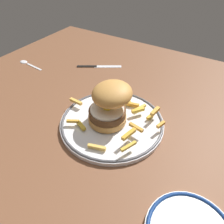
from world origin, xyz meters
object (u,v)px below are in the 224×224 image
object	(u,v)px
dinner_plate	(112,122)
spoon	(26,62)
knife	(96,66)
burger	(110,103)

from	to	relation	value
dinner_plate	spoon	bearing A→B (deg)	166.08
knife	spoon	distance (cm)	29.43
dinner_plate	knife	distance (cm)	34.53
burger	spoon	bearing A→B (deg)	166.14
burger	spoon	distance (cm)	51.17
knife	burger	bearing A→B (deg)	-47.68
dinner_plate	burger	size ratio (longest dim) A/B	1.91
burger	knife	distance (cm)	34.51
dinner_plate	spoon	size ratio (longest dim) A/B	2.18
spoon	burger	bearing A→B (deg)	-13.86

